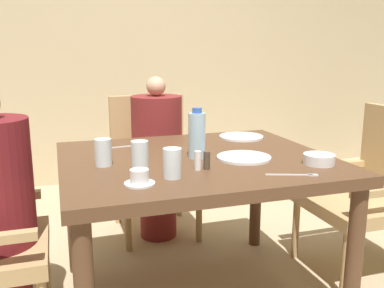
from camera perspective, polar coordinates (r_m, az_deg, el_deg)
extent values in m
cube|color=#C6B289|center=(4.04, -9.56, 14.94)|extent=(8.00, 0.06, 2.80)
cube|color=brown|center=(1.99, 0.46, -2.42)|extent=(1.22, 1.05, 0.05)
cylinder|color=brown|center=(1.99, 20.77, -14.50)|extent=(0.07, 0.07, 0.68)
cylinder|color=brown|center=(2.45, -15.60, -8.93)|extent=(0.07, 0.07, 0.68)
cylinder|color=brown|center=(2.71, 8.51, -6.52)|extent=(0.07, 0.07, 0.68)
cylinder|color=tan|center=(2.30, -18.93, -15.04)|extent=(0.04, 0.04, 0.35)
cube|color=tan|center=(2.86, -4.88, -4.39)|extent=(0.52, 0.52, 0.07)
cube|color=tan|center=(3.02, -6.00, 1.91)|extent=(0.52, 0.05, 0.48)
cube|color=tan|center=(2.88, -0.31, -1.03)|extent=(0.04, 0.46, 0.04)
cube|color=tan|center=(2.77, -9.74, -1.72)|extent=(0.04, 0.46, 0.04)
cylinder|color=tan|center=(2.78, 0.94, -9.46)|extent=(0.04, 0.04, 0.35)
cylinder|color=tan|center=(2.68, -8.51, -10.48)|extent=(0.04, 0.04, 0.35)
cylinder|color=tan|center=(3.19, -1.72, -6.54)|extent=(0.04, 0.04, 0.35)
cylinder|color=tan|center=(3.10, -9.92, -7.29)|extent=(0.04, 0.04, 0.35)
cylinder|color=maroon|center=(2.86, -4.54, -8.11)|extent=(0.24, 0.24, 0.42)
cylinder|color=maroon|center=(2.73, -4.71, 1.08)|extent=(0.32, 0.32, 0.51)
sphere|color=tan|center=(2.69, -4.83, 7.68)|extent=(0.12, 0.12, 0.12)
cube|color=tan|center=(2.52, 21.10, -7.51)|extent=(0.52, 0.52, 0.07)
cube|color=tan|center=(2.66, 18.17, -2.80)|extent=(0.46, 0.04, 0.04)
cylinder|color=tan|center=(2.31, 19.74, -15.02)|extent=(0.04, 0.04, 0.35)
cylinder|color=tan|center=(2.65, 13.66, -11.00)|extent=(0.04, 0.04, 0.35)
cylinder|color=tan|center=(2.90, 21.50, -9.42)|extent=(0.04, 0.04, 0.35)
cylinder|color=white|center=(2.43, 6.58, 0.97)|extent=(0.25, 0.25, 0.01)
cylinder|color=white|center=(1.96, 6.93, -1.79)|extent=(0.25, 0.25, 0.01)
cylinder|color=white|center=(1.59, -7.00, -5.26)|extent=(0.11, 0.11, 0.01)
cylinder|color=white|center=(1.58, -7.03, -4.26)|extent=(0.07, 0.07, 0.05)
cylinder|color=white|center=(1.93, 16.57, -1.95)|extent=(0.14, 0.14, 0.04)
cylinder|color=#A3C6DB|center=(1.94, 0.71, 1.12)|extent=(0.08, 0.08, 0.21)
cylinder|color=#3359B2|center=(1.92, 0.72, 4.50)|extent=(0.04, 0.04, 0.02)
cylinder|color=silver|center=(1.65, -2.64, -2.56)|extent=(0.07, 0.07, 0.12)
cylinder|color=silver|center=(1.86, -11.76, -1.09)|extent=(0.07, 0.07, 0.12)
cylinder|color=silver|center=(1.79, -6.97, -1.43)|extent=(0.07, 0.07, 0.12)
cylinder|color=white|center=(1.76, 0.79, -2.22)|extent=(0.03, 0.03, 0.08)
cylinder|color=#4C3D2D|center=(1.77, 1.99, -2.18)|extent=(0.03, 0.03, 0.08)
cube|color=silver|center=(1.74, 12.82, -4.03)|extent=(0.18, 0.07, 0.00)
cube|color=silver|center=(1.76, 15.84, -4.00)|extent=(0.04, 0.03, 0.00)
cube|color=silver|center=(2.19, -10.27, -0.47)|extent=(0.19, 0.03, 0.00)
cube|color=silver|center=(2.22, -7.94, -0.24)|extent=(0.06, 0.02, 0.00)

